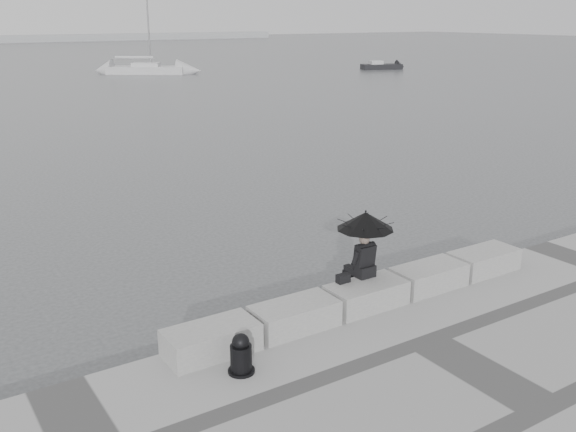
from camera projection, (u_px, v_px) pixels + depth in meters
ground at (351, 321)px, 13.25m from camera, size 360.00×360.00×0.00m
stone_block_far_left at (211, 340)px, 10.91m from camera, size 1.60×0.80×0.50m
stone_block_left at (295, 316)px, 11.79m from camera, size 1.60×0.80×0.50m
stone_block_centre at (366, 295)px, 12.67m from camera, size 1.60×0.80×0.50m
stone_block_right at (429, 277)px, 13.55m from camera, size 1.60×0.80×0.50m
stone_block_far_right at (483, 261)px, 14.43m from camera, size 1.60×0.80×0.50m
seated_person at (365, 229)px, 12.65m from camera, size 1.15×1.15×1.39m
bag at (343, 278)px, 12.62m from camera, size 0.27×0.15×0.17m
mooring_bollard at (241, 356)px, 10.30m from camera, size 0.44×0.44×0.69m
sailboat_right at (146, 69)px, 69.00m from camera, size 8.15×6.65×12.90m
small_motorboat at (381, 67)px, 74.93m from camera, size 5.00×3.06×1.10m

